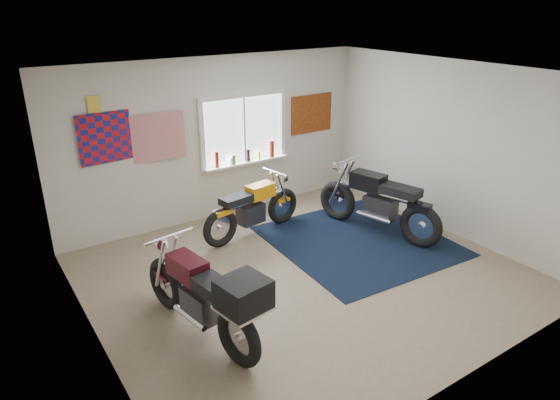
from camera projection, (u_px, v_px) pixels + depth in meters
ground at (305, 274)px, 6.86m from camera, size 5.50×5.50×0.00m
room_shell at (308, 160)px, 6.25m from camera, size 5.50×5.50×5.50m
navy_rug at (359, 241)px, 7.80m from camera, size 2.65×2.74×0.01m
window_assembly at (244, 134)px, 8.50m from camera, size 1.66×0.17×1.26m
oil_bottles at (249, 154)px, 8.60m from camera, size 1.17×0.09×0.30m
flag_display at (94, 104)px, 6.98m from camera, size 1.60×0.10×1.17m
triumph_poster at (312, 114)px, 9.19m from camera, size 0.90×0.03×0.70m
yellow_triumph at (252, 210)px, 7.89m from camera, size 1.89×0.57×0.95m
black_chrome_bike at (378, 204)px, 7.91m from camera, size 0.83×2.19×1.14m
maroon_tourer at (207, 297)px, 5.36m from camera, size 0.78×2.07×1.05m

